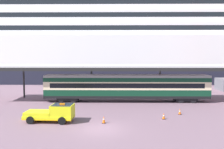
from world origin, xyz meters
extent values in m
plane|color=#6D5360|center=(0.00, 0.00, 0.00)|extent=(400.00, 400.00, 0.00)
cube|color=black|center=(-16.92, 49.12, 1.80)|extent=(177.96, 29.43, 3.60)
cube|color=white|center=(-16.92, 49.12, 7.79)|extent=(177.96, 29.43, 8.39)
cube|color=white|center=(-16.92, 49.12, 13.58)|extent=(163.73, 27.08, 3.19)
cube|color=black|center=(-16.92, 35.63, 13.74)|extent=(156.61, 0.12, 1.15)
cube|color=white|center=(-16.92, 49.12, 16.77)|extent=(157.18, 25.99, 3.19)
cube|color=black|center=(-16.92, 36.17, 16.93)|extent=(150.34, 0.12, 1.15)
cube|color=white|center=(-16.92, 49.12, 19.95)|extent=(150.63, 24.91, 3.19)
cube|color=black|center=(-16.92, 36.71, 20.11)|extent=(144.08, 0.12, 1.15)
cube|color=white|center=(-16.92, 49.12, 23.14)|extent=(144.08, 23.83, 3.19)
cube|color=silver|center=(3.11, 14.43, 5.46)|extent=(45.52, 6.18, 0.25)
cube|color=black|center=(3.11, 11.44, 5.09)|extent=(45.52, 0.20, 0.50)
cylinder|color=black|center=(-13.96, 17.12, 2.67)|extent=(0.28, 0.28, 5.34)
cylinder|color=black|center=(-2.58, 17.12, 2.67)|extent=(0.28, 0.28, 5.34)
cylinder|color=black|center=(8.80, 17.12, 2.67)|extent=(0.28, 0.28, 5.34)
cube|color=black|center=(3.11, 13.93, 0.85)|extent=(24.90, 2.80, 0.40)
cube|color=#0F3823|center=(3.11, 13.93, 1.50)|extent=(24.90, 2.80, 0.90)
cube|color=beige|center=(3.11, 13.93, 2.55)|extent=(24.90, 2.80, 1.20)
cube|color=black|center=(3.11, 12.56, 2.60)|extent=(22.91, 0.08, 0.72)
cube|color=#0F3823|center=(3.11, 13.93, 3.45)|extent=(24.90, 2.80, 0.60)
cube|color=#949494|center=(3.11, 13.93, 3.93)|extent=(24.90, 2.69, 0.36)
cube|color=black|center=(-5.86, 13.93, 0.45)|extent=(3.20, 2.35, 0.50)
cylinder|color=black|center=(-6.76, 12.75, 0.42)|extent=(0.84, 0.12, 0.84)
cylinder|color=black|center=(-4.96, 12.75, 0.42)|extent=(0.84, 0.12, 0.84)
cube|color=black|center=(12.07, 13.93, 0.45)|extent=(3.20, 2.35, 0.50)
cylinder|color=black|center=(11.17, 12.75, 0.42)|extent=(0.84, 0.12, 0.84)
cylinder|color=black|center=(12.97, 12.75, 0.42)|extent=(0.84, 0.12, 0.84)
cube|color=yellow|center=(-5.70, 2.49, 0.58)|extent=(5.30, 2.28, 0.36)
cube|color=#F2B20C|center=(-5.70, 2.49, 0.45)|extent=(5.30, 2.30, 0.12)
cube|color=yellow|center=(-4.24, 2.41, 1.31)|extent=(2.39, 2.04, 1.10)
cube|color=#19232D|center=(-4.24, 2.41, 1.66)|extent=(2.18, 1.95, 0.44)
cube|color=orange|center=(-4.24, 2.41, 1.94)|extent=(0.57, 0.23, 0.16)
cube|color=yellow|center=(-6.74, 2.55, 0.94)|extent=(3.01, 2.07, 0.36)
cylinder|color=black|center=(-3.98, 3.40, 0.40)|extent=(0.81, 0.29, 0.80)
cylinder|color=black|center=(-4.09, 1.40, 0.40)|extent=(0.81, 0.29, 0.80)
cylinder|color=black|center=(-7.31, 3.58, 0.40)|extent=(0.81, 0.29, 0.80)
cylinder|color=black|center=(-7.41, 1.58, 0.40)|extent=(0.81, 0.29, 0.80)
cube|color=black|center=(0.18, 1.99, 0.02)|extent=(0.36, 0.36, 0.04)
cone|color=#EA590F|center=(0.18, 1.99, 0.41)|extent=(0.30, 0.30, 0.73)
cylinder|color=white|center=(0.18, 1.99, 0.44)|extent=(0.17, 0.17, 0.10)
cube|color=black|center=(9.15, 5.86, 0.02)|extent=(0.36, 0.36, 0.04)
cone|color=#EA590F|center=(9.15, 5.86, 0.38)|extent=(0.30, 0.30, 0.68)
cylinder|color=white|center=(9.15, 5.86, 0.41)|extent=(0.17, 0.17, 0.09)
cube|color=black|center=(6.78, 3.70, 0.02)|extent=(0.36, 0.36, 0.04)
cone|color=#EA590F|center=(6.78, 3.70, 0.36)|extent=(0.30, 0.30, 0.64)
cylinder|color=white|center=(6.78, 3.70, 0.39)|extent=(0.17, 0.17, 0.09)
camera|label=1|loc=(1.37, -22.53, 7.08)|focal=38.37mm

